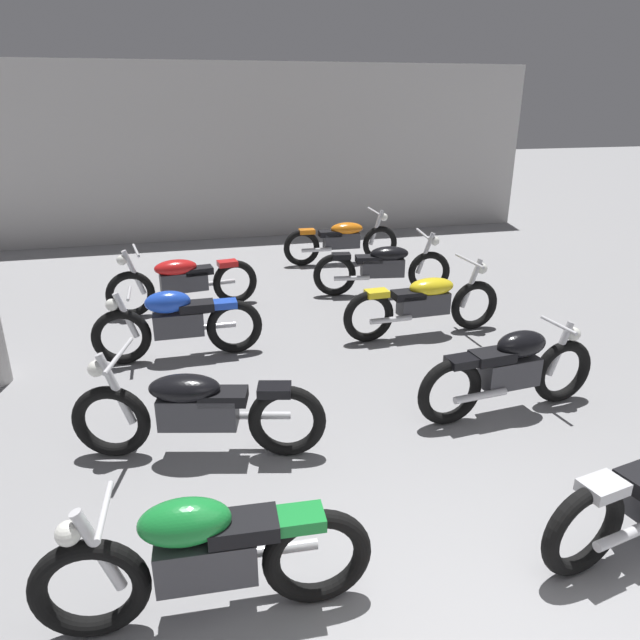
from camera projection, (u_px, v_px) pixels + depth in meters
name	position (u px, v px, depth m)	size (l,w,h in m)	color
back_wall	(241.00, 153.00, 12.35)	(13.04, 0.24, 3.60)	#BCBAB7
motorcycle_left_row_0	(204.00, 556.00, 3.33)	(1.97, 0.48, 0.88)	black
motorcycle_left_row_1	(197.00, 409.00, 4.91)	(2.13, 0.80, 0.97)	black
motorcycle_left_row_2	(178.00, 322.00, 6.78)	(1.97, 0.48, 0.88)	black
motorcycle_left_row_3	(183.00, 280.00, 8.34)	(2.16, 0.70, 0.97)	black
motorcycle_right_row_1	(511.00, 370.00, 5.60)	(1.97, 0.51, 0.88)	black
motorcycle_right_row_2	(424.00, 302.00, 7.46)	(2.17, 0.68, 0.97)	black
motorcycle_right_row_3	(383.00, 266.00, 9.03)	(2.16, 0.68, 0.97)	black
motorcycle_right_row_4	(342.00, 240.00, 10.72)	(2.17, 0.68, 0.97)	black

